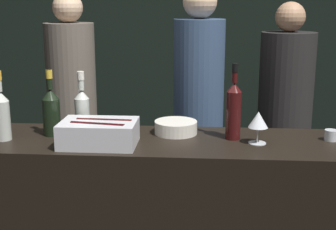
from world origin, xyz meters
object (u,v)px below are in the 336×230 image
(white_wine_bottle, at_px, (82,108))
(person_in_hoodie, at_px, (198,109))
(candle_votive, at_px, (331,135))
(person_grey_polo, at_px, (285,108))
(rose_wine_bottle, at_px, (2,114))
(bowl_white, at_px, (176,127))
(wine_glass, at_px, (258,121))
(ice_bin_with_bottles, at_px, (99,132))
(champagne_bottle, at_px, (51,110))
(red_wine_bottle_black_foil, at_px, (234,109))
(person_blond_tee, at_px, (72,101))

(white_wine_bottle, distance_m, person_in_hoodie, 0.89)
(candle_votive, xyz_separation_m, person_grey_polo, (-0.03, 1.15, -0.12))
(rose_wine_bottle, bearing_deg, bowl_white, 11.83)
(candle_votive, bearing_deg, wine_glass, -168.20)
(ice_bin_with_bottles, bearing_deg, person_in_hoodie, 61.66)
(bowl_white, relative_size, champagne_bottle, 0.66)
(person_grey_polo, bearing_deg, person_in_hoodie, 115.26)
(ice_bin_with_bottles, height_order, champagne_bottle, champagne_bottle)
(white_wine_bottle, height_order, champagne_bottle, champagne_bottle)
(red_wine_bottle_black_foil, relative_size, person_grey_polo, 0.22)
(ice_bin_with_bottles, distance_m, candle_votive, 1.12)
(rose_wine_bottle, xyz_separation_m, red_wine_bottle_black_foil, (1.12, 0.10, 0.02))
(person_in_hoodie, height_order, person_grey_polo, person_in_hoodie)
(white_wine_bottle, bearing_deg, rose_wine_bottle, -158.20)
(candle_votive, height_order, person_in_hoodie, person_in_hoodie)
(person_in_hoodie, distance_m, person_grey_polo, 0.78)
(champagne_bottle, height_order, person_in_hoodie, person_in_hoodie)
(bowl_white, bearing_deg, person_in_hoodie, 80.13)
(red_wine_bottle_black_foil, distance_m, champagne_bottle, 0.91)
(bowl_white, bearing_deg, wine_glass, -19.96)
(champagne_bottle, height_order, person_grey_polo, person_grey_polo)
(wine_glass, distance_m, red_wine_bottle_black_foil, 0.14)
(bowl_white, relative_size, person_in_hoodie, 0.12)
(candle_votive, bearing_deg, rose_wine_bottle, -176.19)
(red_wine_bottle_black_foil, bearing_deg, white_wine_bottle, 176.78)
(bowl_white, bearing_deg, red_wine_bottle_black_foil, -14.55)
(person_blond_tee, relative_size, person_grey_polo, 1.04)
(bowl_white, distance_m, person_grey_polo, 1.31)
(wine_glass, bearing_deg, red_wine_bottle_black_foil, 147.92)
(candle_votive, xyz_separation_m, rose_wine_bottle, (-1.60, -0.11, 0.11))
(white_wine_bottle, bearing_deg, wine_glass, -7.39)
(rose_wine_bottle, xyz_separation_m, person_grey_polo, (1.57, 1.25, -0.23))
(ice_bin_with_bottles, height_order, white_wine_bottle, white_wine_bottle)
(red_wine_bottle_black_foil, xyz_separation_m, person_blond_tee, (-1.10, 1.03, -0.20))
(ice_bin_with_bottles, bearing_deg, candle_votive, 7.98)
(person_blond_tee, bearing_deg, person_in_hoodie, 135.99)
(person_blond_tee, bearing_deg, bowl_white, 106.38)
(bowl_white, height_order, red_wine_bottle_black_foil, red_wine_bottle_black_foil)
(wine_glass, height_order, person_grey_polo, person_grey_polo)
(rose_wine_bottle, distance_m, person_blond_tee, 1.15)
(ice_bin_with_bottles, distance_m, rose_wine_bottle, 0.50)
(person_in_hoodie, distance_m, person_blond_tee, 0.98)
(candle_votive, bearing_deg, ice_bin_with_bottles, -172.02)
(rose_wine_bottle, relative_size, person_in_hoodie, 0.19)
(ice_bin_with_bottles, relative_size, wine_glass, 2.27)
(white_wine_bottle, bearing_deg, champagne_bottle, -163.63)
(white_wine_bottle, bearing_deg, person_grey_polo, 42.45)
(ice_bin_with_bottles, relative_size, person_grey_polo, 0.21)
(candle_votive, relative_size, rose_wine_bottle, 0.18)
(white_wine_bottle, relative_size, red_wine_bottle_black_foil, 0.86)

